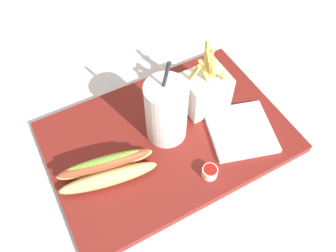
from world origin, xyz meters
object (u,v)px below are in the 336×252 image
hot_dog_1 (107,169)px  ketchup_cup_2 (210,172)px  fries_basket (205,90)px  soda_cup (168,111)px  ketchup_cup_1 (208,76)px  napkin_stack (240,131)px

hot_dog_1 → ketchup_cup_2: bearing=151.9°
fries_basket → soda_cup: bearing=14.6°
ketchup_cup_1 → napkin_stack: bearing=82.6°
hot_dog_1 → ketchup_cup_1: bearing=-158.0°
ketchup_cup_2 → soda_cup: bearing=-80.8°
fries_basket → napkin_stack: size_ratio=1.18×
soda_cup → hot_dog_1: 0.16m
ketchup_cup_1 → napkin_stack: (0.02, 0.16, -0.01)m
ketchup_cup_1 → ketchup_cup_2: bearing=58.4°
fries_basket → ketchup_cup_1: fries_basket is taller
soda_cup → ketchup_cup_1: (-0.15, -0.09, -0.06)m
soda_cup → napkin_stack: soda_cup is taller
fries_basket → ketchup_cup_1: 0.08m
soda_cup → ketchup_cup_2: soda_cup is taller
hot_dog_1 → napkin_stack: bearing=172.3°
napkin_stack → fries_basket: bearing=-74.7°
ketchup_cup_2 → napkin_stack: (-0.11, -0.05, -0.01)m
ketchup_cup_1 → napkin_stack: 0.16m
soda_cup → hot_dog_1: soda_cup is taller
soda_cup → napkin_stack: size_ratio=1.58×
hot_dog_1 → ketchup_cup_1: 0.32m
ketchup_cup_2 → fries_basket: bearing=-118.3°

